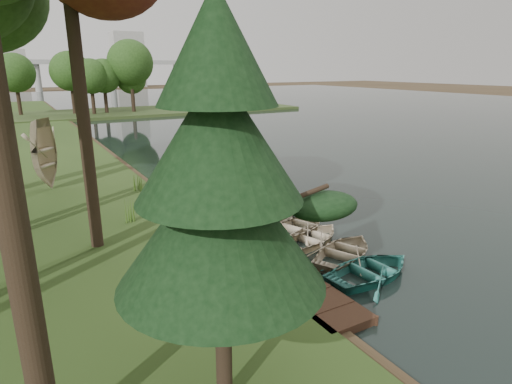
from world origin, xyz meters
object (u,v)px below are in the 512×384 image
stored_rowboat (50,182)px  pine_tree (219,175)px  rowboat_1 (345,249)px  rowboat_2 (312,235)px  boardwalk (222,231)px  rowboat_0 (372,268)px

stored_rowboat → pine_tree: 19.18m
stored_rowboat → pine_tree: pine_tree is taller
rowboat_1 → rowboat_2: (-0.16, 1.72, -0.02)m
boardwalk → stored_rowboat: (-5.57, 10.01, 0.55)m
boardwalk → rowboat_1: bearing=-56.9°
boardwalk → rowboat_0: rowboat_0 is taller
boardwalk → stored_rowboat: stored_rowboat is taller
rowboat_0 → pine_tree: 8.48m
rowboat_0 → rowboat_2: 3.32m
rowboat_0 → rowboat_2: (0.11, 3.32, -0.03)m
rowboat_1 → pine_tree: (-6.91, -4.27, 4.57)m
rowboat_0 → boardwalk: bearing=18.9°
rowboat_1 → rowboat_2: rowboat_1 is taller
rowboat_1 → stored_rowboat: size_ratio=0.86×
rowboat_2 → rowboat_0: bearing=159.0°
rowboat_1 → pine_tree: bearing=97.5°
rowboat_0 → rowboat_2: rowboat_0 is taller
boardwalk → rowboat_0: bearing=-66.7°
rowboat_1 → pine_tree: 9.32m
rowboat_0 → stored_rowboat: bearing=22.5°
rowboat_1 → rowboat_0: bearing=146.1°
stored_rowboat → rowboat_1: bearing=-112.8°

